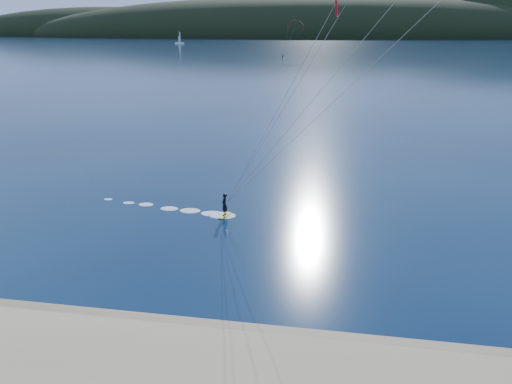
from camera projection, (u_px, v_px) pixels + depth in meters
wet_sand at (182, 334)px, 21.75m from camera, size 220.00×2.50×0.10m
headland at (339, 37)px, 713.97m from camera, size 1200.00×310.00×140.00m
kitesurfer_near at (386, 9)px, 24.73m from camera, size 24.72×8.32×17.79m
kitesurfer_far at (295, 29)px, 206.53m from camera, size 9.97×6.14×14.78m
sailboat at (180, 43)px, 411.56m from camera, size 7.63×4.89×10.81m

